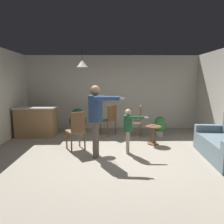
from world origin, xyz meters
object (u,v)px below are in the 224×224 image
side_table_by_couch (153,133)px  dining_chair_near_wall (76,129)px  person_adult (96,113)px  potted_plant_by_wall (160,125)px  kitchen_counter (36,122)px  spare_remote_on_table (152,125)px  dining_chair_by_counter (137,120)px  dining_chair_centre_back (110,119)px  potted_plant_corner (78,120)px  person_child (128,126)px

side_table_by_couch → dining_chair_near_wall: bearing=-166.7°
person_adult → potted_plant_by_wall: person_adult is taller
side_table_by_couch → potted_plant_by_wall: size_ratio=0.82×
kitchen_counter → spare_remote_on_table: kitchen_counter is taller
kitchen_counter → dining_chair_by_counter: bearing=-1.6°
side_table_by_couch → spare_remote_on_table: 0.22m
side_table_by_couch → dining_chair_near_wall: (-2.07, -0.49, 0.22)m
dining_chair_centre_back → potted_plant_corner: dining_chair_centre_back is taller
person_child → potted_plant_corner: 2.42m
person_child → dining_chair_near_wall: (-1.30, 0.26, -0.14)m
person_adult → potted_plant_corner: (-0.74, 2.11, -0.55)m
dining_chair_near_wall → dining_chair_by_counter: bearing=7.2°
dining_chair_near_wall → potted_plant_by_wall: 2.84m
dining_chair_near_wall → potted_plant_by_wall: (2.47, 1.40, -0.20)m
person_child → dining_chair_centre_back: bearing=-163.9°
dining_chair_by_counter → dining_chair_centre_back: bearing=87.9°
dining_chair_near_wall → spare_remote_on_table: bearing=-15.8°
kitchen_counter → dining_chair_near_wall: bearing=-43.0°
kitchen_counter → dining_chair_by_counter: 3.21m
dining_chair_near_wall → kitchen_counter: bearing=106.8°
person_adult → potted_plant_by_wall: size_ratio=2.64×
kitchen_counter → side_table_by_couch: 3.69m
person_adult → potted_plant_corner: bearing=-155.6°
spare_remote_on_table → person_adult: bearing=-146.1°
kitchen_counter → side_table_by_couch: kitchen_counter is taller
side_table_by_couch → spare_remote_on_table: (-0.03, 0.03, 0.21)m
side_table_by_couch → dining_chair_near_wall: 2.14m
person_child → potted_plant_by_wall: person_child is taller
dining_chair_near_wall → dining_chair_centre_back: (0.85, 1.49, 0.00)m
dining_chair_centre_back → potted_plant_by_wall: dining_chair_centre_back is taller
person_child → dining_chair_centre_back: size_ratio=1.10×
dining_chair_by_counter → potted_plant_corner: size_ratio=1.14×
potted_plant_by_wall → person_child: bearing=-125.0°
person_child → potted_plant_corner: (-1.51, 1.88, -0.20)m
kitchen_counter → potted_plant_corner: size_ratio=1.44×
person_child → spare_remote_on_table: (0.74, 0.79, -0.14)m
spare_remote_on_table → side_table_by_couch: bearing=-51.1°
person_adult → dining_chair_centre_back: size_ratio=1.67×
dining_chair_by_counter → side_table_by_couch: bearing=-146.1°
dining_chair_by_counter → potted_plant_corner: (-1.91, 0.31, -0.06)m
side_table_by_couch → potted_plant_corner: potted_plant_corner is taller
person_adult → dining_chair_by_counter: size_ratio=1.67×
potted_plant_corner → dining_chair_centre_back: bearing=-7.0°
person_adult → dining_chair_near_wall: size_ratio=1.67×
person_child → dining_chair_centre_back: (-0.45, 1.76, -0.14)m
spare_remote_on_table → person_child: bearing=-133.4°
side_table_by_couch → dining_chair_by_counter: (-0.36, 0.82, 0.22)m
side_table_by_couch → person_child: bearing=-135.7°
person_adult → dining_chair_centre_back: 2.06m
kitchen_counter → spare_remote_on_table: bearing=-13.9°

